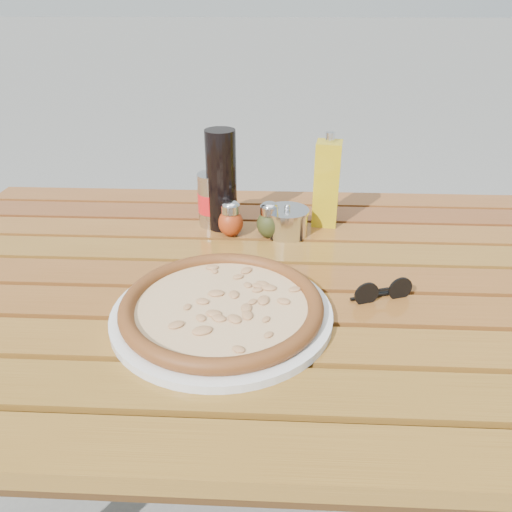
{
  "coord_description": "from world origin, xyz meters",
  "views": [
    {
      "loc": [
        0.04,
        -0.81,
        1.22
      ],
      "look_at": [
        0.0,
        0.02,
        0.78
      ],
      "focal_mm": 35.0,
      "sensor_mm": 36.0,
      "label": 1
    }
  ],
  "objects_px": {
    "pepper_shaker": "(231,219)",
    "dark_bottle": "(221,180)",
    "pizza": "(222,305)",
    "plate": "(222,313)",
    "oregano_shaker": "(269,221)",
    "olive_oil_cruet": "(327,183)",
    "sunglasses": "(383,292)",
    "parmesan_tin": "(287,222)",
    "table": "(256,309)",
    "soda_can": "(213,200)"
  },
  "relations": [
    {
      "from": "pepper_shaker",
      "to": "oregano_shaker",
      "type": "height_order",
      "value": "same"
    },
    {
      "from": "olive_oil_cruet",
      "to": "sunglasses",
      "type": "xyz_separation_m",
      "value": [
        0.08,
        -0.32,
        -0.08
      ]
    },
    {
      "from": "plate",
      "to": "soda_can",
      "type": "distance_m",
      "value": 0.38
    },
    {
      "from": "pizza",
      "to": "parmesan_tin",
      "type": "distance_m",
      "value": 0.34
    },
    {
      "from": "parmesan_tin",
      "to": "olive_oil_cruet",
      "type": "bearing_deg",
      "value": 36.08
    },
    {
      "from": "pepper_shaker",
      "to": "dark_bottle",
      "type": "bearing_deg",
      "value": 116.62
    },
    {
      "from": "olive_oil_cruet",
      "to": "parmesan_tin",
      "type": "height_order",
      "value": "olive_oil_cruet"
    },
    {
      "from": "parmesan_tin",
      "to": "sunglasses",
      "type": "bearing_deg",
      "value": -57.42
    },
    {
      "from": "table",
      "to": "oregano_shaker",
      "type": "relative_size",
      "value": 17.07
    },
    {
      "from": "table",
      "to": "soda_can",
      "type": "height_order",
      "value": "soda_can"
    },
    {
      "from": "plate",
      "to": "soda_can",
      "type": "bearing_deg",
      "value": 99.12
    },
    {
      "from": "soda_can",
      "to": "olive_oil_cruet",
      "type": "bearing_deg",
      "value": 3.83
    },
    {
      "from": "pizza",
      "to": "olive_oil_cruet",
      "type": "relative_size",
      "value": 1.6
    },
    {
      "from": "pizza",
      "to": "parmesan_tin",
      "type": "bearing_deg",
      "value": 71.6
    },
    {
      "from": "sunglasses",
      "to": "dark_bottle",
      "type": "bearing_deg",
      "value": 118.42
    },
    {
      "from": "parmesan_tin",
      "to": "pepper_shaker",
      "type": "bearing_deg",
      "value": -174.79
    },
    {
      "from": "dark_bottle",
      "to": "olive_oil_cruet",
      "type": "distance_m",
      "value": 0.23
    },
    {
      "from": "table",
      "to": "olive_oil_cruet",
      "type": "height_order",
      "value": "olive_oil_cruet"
    },
    {
      "from": "olive_oil_cruet",
      "to": "sunglasses",
      "type": "bearing_deg",
      "value": -76.64
    },
    {
      "from": "pizza",
      "to": "parmesan_tin",
      "type": "xyz_separation_m",
      "value": [
        0.11,
        0.32,
        0.01
      ]
    },
    {
      "from": "plate",
      "to": "parmesan_tin",
      "type": "bearing_deg",
      "value": 71.6
    },
    {
      "from": "sunglasses",
      "to": "plate",
      "type": "bearing_deg",
      "value": 175.38
    },
    {
      "from": "pizza",
      "to": "plate",
      "type": "bearing_deg",
      "value": 0.0
    },
    {
      "from": "pizza",
      "to": "oregano_shaker",
      "type": "distance_m",
      "value": 0.32
    },
    {
      "from": "pizza",
      "to": "table",
      "type": "bearing_deg",
      "value": 71.01
    },
    {
      "from": "oregano_shaker",
      "to": "sunglasses",
      "type": "bearing_deg",
      "value": -50.28
    },
    {
      "from": "dark_bottle",
      "to": "soda_can",
      "type": "xyz_separation_m",
      "value": [
        -0.02,
        0.01,
        -0.05
      ]
    },
    {
      "from": "pepper_shaker",
      "to": "oregano_shaker",
      "type": "distance_m",
      "value": 0.08
    },
    {
      "from": "soda_can",
      "to": "sunglasses",
      "type": "relative_size",
      "value": 1.1
    },
    {
      "from": "pepper_shaker",
      "to": "oregano_shaker",
      "type": "xyz_separation_m",
      "value": [
        0.08,
        -0.0,
        0.0
      ]
    },
    {
      "from": "oregano_shaker",
      "to": "olive_oil_cruet",
      "type": "relative_size",
      "value": 0.39
    },
    {
      "from": "pizza",
      "to": "olive_oil_cruet",
      "type": "bearing_deg",
      "value": 63.2
    },
    {
      "from": "sunglasses",
      "to": "table",
      "type": "bearing_deg",
      "value": 143.41
    },
    {
      "from": "table",
      "to": "pizza",
      "type": "relative_size",
      "value": 4.16
    },
    {
      "from": "pizza",
      "to": "sunglasses",
      "type": "bearing_deg",
      "value": 13.59
    },
    {
      "from": "plate",
      "to": "soda_can",
      "type": "height_order",
      "value": "soda_can"
    },
    {
      "from": "dark_bottle",
      "to": "sunglasses",
      "type": "relative_size",
      "value": 2.02
    },
    {
      "from": "pepper_shaker",
      "to": "dark_bottle",
      "type": "xyz_separation_m",
      "value": [
        -0.02,
        0.05,
        0.07
      ]
    },
    {
      "from": "plate",
      "to": "pepper_shaker",
      "type": "bearing_deg",
      "value": 92.57
    },
    {
      "from": "plate",
      "to": "sunglasses",
      "type": "distance_m",
      "value": 0.28
    },
    {
      "from": "plate",
      "to": "dark_bottle",
      "type": "bearing_deg",
      "value": 95.87
    },
    {
      "from": "pizza",
      "to": "pepper_shaker",
      "type": "relative_size",
      "value": 4.11
    },
    {
      "from": "oregano_shaker",
      "to": "soda_can",
      "type": "relative_size",
      "value": 0.68
    },
    {
      "from": "pepper_shaker",
      "to": "parmesan_tin",
      "type": "distance_m",
      "value": 0.12
    },
    {
      "from": "plate",
      "to": "pizza",
      "type": "bearing_deg",
      "value": 180.0
    },
    {
      "from": "table",
      "to": "oregano_shaker",
      "type": "height_order",
      "value": "oregano_shaker"
    },
    {
      "from": "plate",
      "to": "oregano_shaker",
      "type": "relative_size",
      "value": 4.39
    },
    {
      "from": "pizza",
      "to": "dark_bottle",
      "type": "distance_m",
      "value": 0.37
    },
    {
      "from": "pizza",
      "to": "oregano_shaker",
      "type": "bearing_deg",
      "value": 77.29
    },
    {
      "from": "table",
      "to": "dark_bottle",
      "type": "height_order",
      "value": "dark_bottle"
    }
  ]
}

